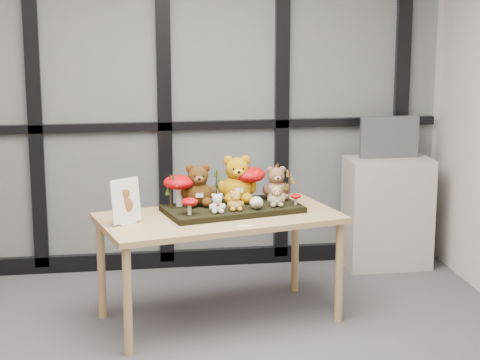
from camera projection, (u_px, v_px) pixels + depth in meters
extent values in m
plane|color=beige|center=(99.00, 77.00, 6.07)|extent=(5.00, 0.00, 5.00)
cube|color=#2D383F|center=(99.00, 78.00, 6.04)|extent=(4.90, 0.02, 2.70)
cube|color=black|center=(105.00, 262.00, 6.33)|extent=(4.90, 0.06, 0.12)
cube|color=black|center=(101.00, 128.00, 6.12)|extent=(4.90, 0.06, 0.06)
cube|color=black|center=(33.00, 79.00, 5.98)|extent=(0.10, 0.06, 2.70)
cube|color=black|center=(164.00, 77.00, 6.11)|extent=(0.10, 0.06, 2.70)
cube|color=black|center=(282.00, 75.00, 6.24)|extent=(0.10, 0.06, 2.70)
cube|color=black|center=(402.00, 73.00, 6.37)|extent=(0.10, 0.06, 2.70)
cube|color=tan|center=(219.00, 218.00, 5.23)|extent=(1.55, 1.03, 0.04)
cylinder|color=tan|center=(128.00, 301.00, 4.78)|extent=(0.05, 0.05, 0.63)
cylinder|color=tan|center=(101.00, 269.00, 5.34)|extent=(0.05, 0.05, 0.63)
cylinder|color=tan|center=(339.00, 273.00, 5.28)|extent=(0.05, 0.05, 0.63)
cylinder|color=tan|center=(295.00, 246.00, 5.83)|extent=(0.05, 0.05, 0.63)
cube|color=black|center=(232.00, 209.00, 5.32)|extent=(0.89, 0.59, 0.04)
cube|color=silver|center=(126.00, 223.00, 5.03)|extent=(0.12, 0.10, 0.01)
cube|color=white|center=(126.00, 201.00, 5.00)|extent=(0.18, 0.13, 0.26)
ellipsoid|color=brown|center=(126.00, 205.00, 5.00)|extent=(0.08, 0.01, 0.09)
ellipsoid|color=brown|center=(126.00, 194.00, 4.99)|extent=(0.05, 0.01, 0.05)
cube|color=white|center=(244.00, 226.00, 4.99)|extent=(0.08, 0.03, 0.00)
cube|color=#ADA49B|center=(387.00, 213.00, 6.35)|extent=(0.61, 0.35, 0.81)
cube|color=#4A4D52|center=(389.00, 137.00, 6.25)|extent=(0.43, 0.04, 0.30)
cube|color=black|center=(390.00, 138.00, 6.23)|extent=(0.38, 0.00, 0.25)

